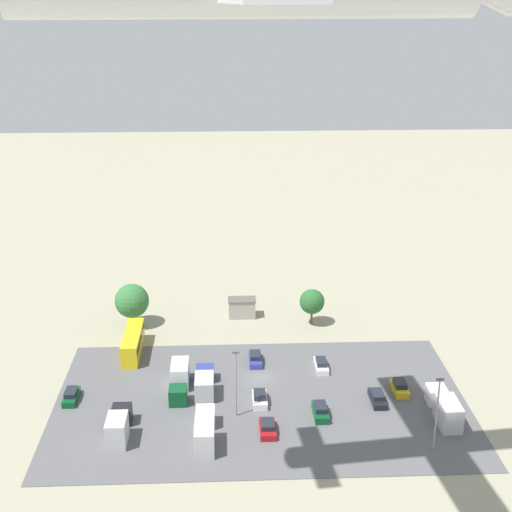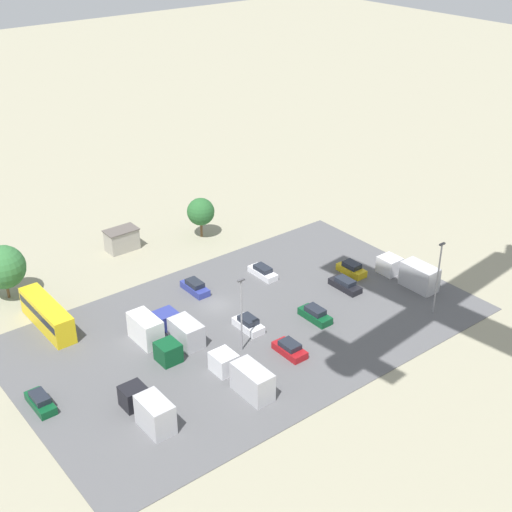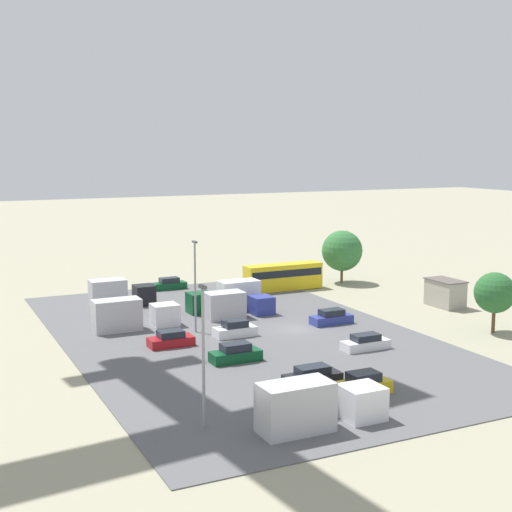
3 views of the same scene
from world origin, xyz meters
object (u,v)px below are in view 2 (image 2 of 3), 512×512
(shed_building, at_px, (122,240))
(parked_truck_3, at_px, (180,329))
(parked_car_7, at_px, (263,272))
(parked_truck_0, at_px, (244,376))
(parked_car_1, at_px, (315,314))
(parked_car_6, at_px, (40,402))
(parked_truck_2, at_px, (411,273))
(parked_car_3, at_px, (345,285))
(parked_car_5, at_px, (195,287))
(parked_car_2, at_px, (290,349))
(bus, at_px, (47,314))
(parked_car_4, at_px, (352,269))
(parked_truck_1, at_px, (152,335))
(parked_truck_4, at_px, (149,409))
(parked_car_0, at_px, (248,324))

(shed_building, bearing_deg, parked_truck_3, 76.70)
(parked_car_7, height_order, parked_truck_0, parked_truck_0)
(parked_car_1, height_order, parked_car_6, parked_car_1)
(parked_truck_0, xyz_separation_m, parked_truck_2, (-30.71, -3.77, 0.03))
(parked_car_3, distance_m, parked_car_5, 19.69)
(parked_car_2, relative_size, parked_truck_0, 0.48)
(bus, height_order, parked_car_4, bus)
(parked_car_2, bearing_deg, parked_car_1, -153.81)
(parked_car_1, distance_m, parked_car_3, 8.63)
(parked_car_1, xyz_separation_m, parked_car_7, (-1.74, -12.38, -0.08))
(parked_car_6, distance_m, parked_truck_0, 20.98)
(shed_building, distance_m, parked_car_1, 32.56)
(parked_car_6, xyz_separation_m, parked_truck_2, (-48.92, 6.61, 0.88))
(shed_building, bearing_deg, parked_car_4, 129.16)
(parked_car_7, bearing_deg, shed_building, 120.55)
(parked_car_4, bearing_deg, parked_car_6, 0.15)
(parked_truck_1, relative_size, parked_truck_4, 1.12)
(parked_car_3, relative_size, parked_truck_0, 0.53)
(parked_car_7, distance_m, parked_truck_0, 24.12)
(parked_car_3, bearing_deg, parked_car_0, -1.34)
(bus, height_order, parked_car_7, bus)
(parked_truck_3, distance_m, parked_truck_4, 14.59)
(parked_car_4, xyz_separation_m, parked_car_5, (19.47, -9.23, -0.04))
(parked_car_5, distance_m, parked_truck_3, 10.78)
(parked_car_0, relative_size, parked_truck_1, 0.50)
(parked_truck_0, distance_m, parked_truck_1, 13.03)
(shed_building, bearing_deg, parked_truck_1, 68.78)
(parked_car_1, distance_m, parked_truck_4, 25.73)
(parked_car_2, xyz_separation_m, parked_car_3, (-15.17, -6.49, -0.02))
(parked_truck_0, bearing_deg, parked_truck_1, 106.74)
(parked_car_3, bearing_deg, parked_car_1, 20.43)
(parked_car_1, height_order, parked_car_2, parked_car_1)
(parked_truck_0, height_order, parked_truck_4, parked_truck_4)
(parked_truck_2, bearing_deg, parked_truck_3, 165.41)
(parked_car_5, bearing_deg, parked_car_2, 92.34)
(parked_car_4, xyz_separation_m, parked_truck_3, (26.79, -1.34, 0.63))
(parked_car_4, bearing_deg, parked_car_5, -25.36)
(parked_car_2, distance_m, parked_truck_3, 13.02)
(parked_truck_0, bearing_deg, parked_truck_4, 171.72)
(shed_building, xyz_separation_m, parked_truck_4, (16.12, 34.74, -0.02))
(parked_car_3, relative_size, parked_truck_4, 0.62)
(parked_car_6, height_order, parked_truck_1, parked_truck_1)
(bus, height_order, parked_car_3, bus)
(parked_car_1, height_order, parked_car_4, parked_car_4)
(parked_truck_0, distance_m, parked_truck_3, 11.84)
(parked_car_1, height_order, parked_truck_2, parked_truck_2)
(parked_car_5, relative_size, parked_truck_3, 0.58)
(parked_truck_3, bearing_deg, parked_car_2, -51.71)
(parked_truck_1, bearing_deg, parked_car_0, 159.88)
(bus, height_order, parked_truck_2, bus)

